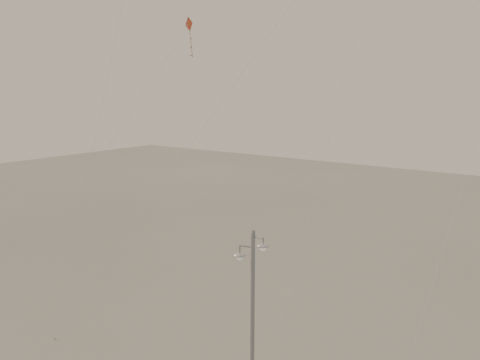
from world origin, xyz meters
The scene contains 3 objects.
street_lamp centered at (4.07, 1.97, 4.87)m, with size 1.60×0.64×9.13m.
kite_1 centered at (0.34, 10.14, 18.55)m, with size 11.42×14.05×24.06m.
kite_3 centered at (-7.18, 7.01, 14.07)m, with size 4.87×13.41×18.46m.
Camera 1 is at (19.59, -19.08, 15.51)m, focal length 50.00 mm.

